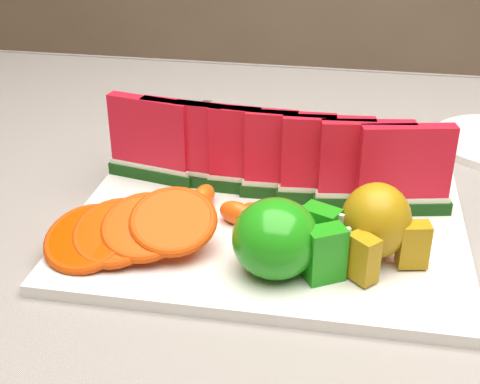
{
  "coord_description": "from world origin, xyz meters",
  "views": [
    {
      "loc": [
        -0.01,
        -0.64,
        1.12
      ],
      "look_at": [
        -0.11,
        -0.06,
        0.81
      ],
      "focal_mm": 50.0,
      "sensor_mm": 36.0,
      "label": 1
    }
  ],
  "objects_px": {
    "apple_cluster": "(284,239)",
    "fork": "(189,125)",
    "pear_cluster": "(377,224)",
    "platter": "(267,226)"
  },
  "relations": [
    {
      "from": "apple_cluster",
      "to": "fork",
      "type": "height_order",
      "value": "apple_cluster"
    },
    {
      "from": "apple_cluster",
      "to": "pear_cluster",
      "type": "height_order",
      "value": "pear_cluster"
    },
    {
      "from": "pear_cluster",
      "to": "fork",
      "type": "xyz_separation_m",
      "value": [
        -0.26,
        0.31,
        -0.05
      ]
    },
    {
      "from": "pear_cluster",
      "to": "fork",
      "type": "relative_size",
      "value": 0.51
    },
    {
      "from": "pear_cluster",
      "to": "apple_cluster",
      "type": "bearing_deg",
      "value": -158.39
    },
    {
      "from": "platter",
      "to": "pear_cluster",
      "type": "xyz_separation_m",
      "value": [
        0.11,
        -0.05,
        0.04
      ]
    },
    {
      "from": "apple_cluster",
      "to": "pear_cluster",
      "type": "xyz_separation_m",
      "value": [
        0.08,
        0.03,
        0.01
      ]
    },
    {
      "from": "platter",
      "to": "apple_cluster",
      "type": "xyz_separation_m",
      "value": [
        0.03,
        -0.08,
        0.04
      ]
    },
    {
      "from": "platter",
      "to": "fork",
      "type": "bearing_deg",
      "value": 119.87
    },
    {
      "from": "platter",
      "to": "apple_cluster",
      "type": "distance_m",
      "value": 0.1
    }
  ]
}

